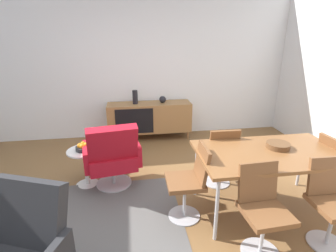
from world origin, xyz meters
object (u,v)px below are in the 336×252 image
(wooden_bowl_on_table, at_px, (278,145))
(dining_chair_front_left, at_px, (262,207))
(dining_chair_back_left, at_px, (220,154))
(dining_table, at_px, (270,155))
(dining_chair_front_right, at_px, (332,200))
(sideboard, at_px, (149,117))
(vase_sculptural_dark, at_px, (163,99))
(dining_chair_near_window, at_px, (191,180))
(lounge_chair_red, at_px, (112,155))
(fruit_bowl, at_px, (83,147))
(vase_cobalt, at_px, (135,97))
(side_table_round, at_px, (85,164))

(wooden_bowl_on_table, height_order, dining_chair_front_left, dining_chair_front_left)
(wooden_bowl_on_table, distance_m, dining_chair_back_left, 0.75)
(dining_table, height_order, dining_chair_back_left, dining_chair_back_left)
(dining_chair_front_right, bearing_deg, dining_chair_front_left, -180.00)
(dining_chair_front_right, bearing_deg, sideboard, 116.54)
(wooden_bowl_on_table, relative_size, dining_chair_front_left, 0.30)
(wooden_bowl_on_table, bearing_deg, vase_sculptural_dark, 113.36)
(dining_chair_near_window, distance_m, lounge_chair_red, 1.14)
(dining_table, relative_size, fruit_bowl, 8.00)
(wooden_bowl_on_table, bearing_deg, fruit_bowl, 161.35)
(dining_table, relative_size, dining_chair_back_left, 1.87)
(dining_chair_front_right, distance_m, dining_chair_back_left, 1.32)
(wooden_bowl_on_table, relative_size, dining_chair_front_right, 0.30)
(vase_sculptural_dark, height_order, wooden_bowl_on_table, vase_sculptural_dark)
(vase_cobalt, xyz_separation_m, dining_chair_front_left, (1.04, -2.97, -0.38))
(sideboard, relative_size, side_table_round, 3.08)
(vase_sculptural_dark, bearing_deg, fruit_bowl, -128.89)
(sideboard, xyz_separation_m, side_table_round, (-1.00, -1.56, -0.12))
(vase_cobalt, height_order, dining_chair_front_left, vase_cobalt)
(dining_chair_front_right, bearing_deg, wooden_bowl_on_table, 108.48)
(sideboard, height_order, vase_cobalt, vase_cobalt)
(dining_chair_back_left, height_order, side_table_round, dining_chair_back_left)
(dining_chair_front_left, bearing_deg, dining_chair_front_right, 0.00)
(wooden_bowl_on_table, height_order, lounge_chair_red, lounge_chair_red)
(dining_table, relative_size, dining_chair_front_left, 1.87)
(vase_cobalt, relative_size, fruit_bowl, 1.29)
(sideboard, xyz_separation_m, fruit_bowl, (-1.00, -1.56, 0.12))
(vase_cobalt, bearing_deg, side_table_round, -115.25)
(dining_chair_front_right, relative_size, dining_chair_near_window, 1.00)
(dining_table, distance_m, fruit_bowl, 2.30)
(dining_chair_near_window, bearing_deg, fruit_bowl, 145.72)
(vase_sculptural_dark, distance_m, dining_chair_front_right, 3.23)
(lounge_chair_red, bearing_deg, dining_table, -22.94)
(dining_table, bearing_deg, dining_chair_front_left, -122.28)
(wooden_bowl_on_table, height_order, dining_chair_near_window, dining_chair_near_window)
(vase_cobalt, bearing_deg, sideboard, -0.41)
(dining_chair_back_left, bearing_deg, lounge_chair_red, 172.50)
(dining_table, bearing_deg, vase_cobalt, 120.01)
(dining_chair_front_left, distance_m, fruit_bowl, 2.27)
(dining_table, height_order, wooden_bowl_on_table, wooden_bowl_on_table)
(vase_sculptural_dark, distance_m, dining_chair_back_left, 1.95)
(dining_chair_front_right, bearing_deg, side_table_round, 150.47)
(dining_chair_front_left, height_order, side_table_round, dining_chair_front_left)
(dining_chair_back_left, bearing_deg, dining_chair_front_left, -90.05)
(wooden_bowl_on_table, distance_m, dining_chair_front_right, 0.74)
(lounge_chair_red, bearing_deg, fruit_bowl, 164.80)
(sideboard, distance_m, vase_cobalt, 0.49)
(sideboard, xyz_separation_m, lounge_chair_red, (-0.63, -1.66, 0.03))
(dining_chair_front_right, xyz_separation_m, lounge_chair_red, (-2.11, 1.30, -0.00))
(dining_chair_front_left, bearing_deg, vase_sculptural_dark, 99.85)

